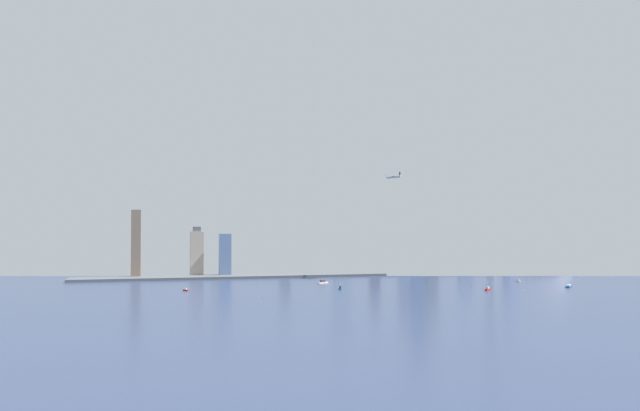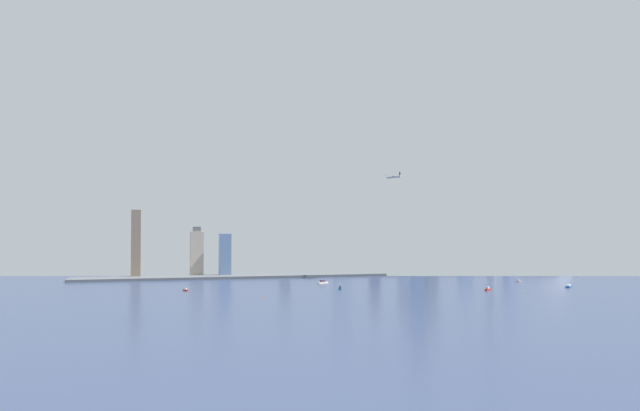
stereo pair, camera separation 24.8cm
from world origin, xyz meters
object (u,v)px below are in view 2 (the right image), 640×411
skyscraper_4 (375,251)px  boat_0 (569,286)px  observation_tower (491,181)px  skyscraper_13 (405,257)px  skyscraper_0 (465,254)px  boat_4 (518,281)px  skyscraper_11 (418,229)px  skyscraper_8 (225,255)px  channel_buoy_0 (471,285)px  skyscraper_2 (136,244)px  skyscraper_12 (197,253)px  boat_5 (323,282)px  skyscraper_9 (342,228)px  skyscraper_10 (341,249)px  boat_2 (488,289)px  skyscraper_3 (285,253)px  boat_1 (186,290)px  skyscraper_7 (511,247)px  channel_buoy_1 (524,290)px  channel_buoy_2 (263,297)px  skyscraper_5 (408,240)px  stadium_dome (547,265)px  airplane (394,177)px  skyscraper_1 (431,239)px  boat_3 (340,288)px  skyscraper_6 (217,236)px

skyscraper_4 → boat_0: skyscraper_4 is taller
observation_tower → skyscraper_13: bearing=151.2°
skyscraper_0 → boat_4: 243.61m
skyscraper_11 → skyscraper_8: bearing=-177.2°
skyscraper_11 → channel_buoy_0: skyscraper_11 is taller
observation_tower → skyscraper_2: (-587.10, 12.33, -104.90)m
skyscraper_12 → boat_5: bearing=-41.8°
skyscraper_11 → skyscraper_13: skyscraper_11 is taller
observation_tower → skyscraper_9: observation_tower is taller
boat_4 → skyscraper_10: bearing=-4.6°
skyscraper_8 → boat_2: bearing=-43.1°
skyscraper_11 → skyscraper_3: bearing=171.1°
skyscraper_0 → boat_1: size_ratio=9.18×
boat_2 → channel_buoy_0: bearing=45.4°
skyscraper_12 → boat_1: (-22.94, -203.56, -35.67)m
skyscraper_12 → channel_buoy_0: 419.45m
skyscraper_7 → skyscraper_10: 302.51m
skyscraper_9 → channel_buoy_1: skyscraper_9 is taller
skyscraper_3 → skyscraper_7: skyscraper_7 is taller
boat_1 → channel_buoy_2: size_ratio=3.16×
boat_1 → channel_buoy_2: (81.43, -95.85, -0.11)m
observation_tower → skyscraper_5: (-113.44, 98.88, -103.02)m
stadium_dome → skyscraper_9: 368.31m
boat_2 → channel_buoy_2: size_ratio=5.20×
skyscraper_5 → skyscraper_11: skyscraper_11 is taller
skyscraper_4 → skyscraper_12: bearing=-173.0°
airplane → skyscraper_12: bearing=54.0°
skyscraper_5 → stadium_dome: bearing=-25.1°
skyscraper_1 → channel_buoy_1: bearing=-95.1°
observation_tower → boat_2: (-154.70, -269.93, -155.13)m
skyscraper_3 → channel_buoy_2: size_ratio=31.23×
skyscraper_2 → observation_tower: bearing=-1.2°
skyscraper_8 → boat_1: bearing=-108.7°
skyscraper_11 → boat_3: size_ratio=15.67×
stadium_dome → skyscraper_4: skyscraper_4 is taller
skyscraper_2 → skyscraper_12: skyscraper_2 is taller
skyscraper_13 → airplane: bearing=-117.1°
skyscraper_4 → skyscraper_10: 61.42m
skyscraper_0 → boat_5: (-315.61, -195.52, -26.50)m
skyscraper_4 → boat_1: size_ratio=11.33×
boat_4 → channel_buoy_2: boat_4 is taller
airplane → skyscraper_0: bearing=-72.1°
skyscraper_7 → skyscraper_13: size_ratio=1.19×
skyscraper_2 → channel_buoy_1: (473.83, -295.27, -51.26)m
skyscraper_9 → boat_5: skyscraper_9 is taller
skyscraper_6 → channel_buoy_2: (20.54, -375.20, -61.17)m
skyscraper_7 → skyscraper_10: (-295.53, 64.53, -2.80)m
skyscraper_0 → channel_buoy_1: bearing=-105.6°
skyscraper_4 → boat_1: 407.76m
stadium_dome → boat_4: 232.55m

